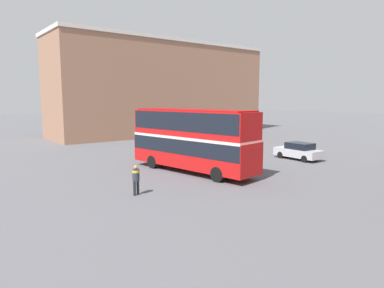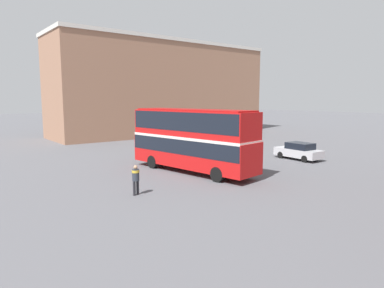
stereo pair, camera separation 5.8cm
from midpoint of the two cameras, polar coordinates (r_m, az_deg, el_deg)
ground_plane at (r=24.96m, az=3.38°, el=-5.22°), size 240.00×240.00×0.00m
building_row_left at (r=54.88m, az=-4.74°, el=9.23°), size 9.80×34.60×14.25m
double_decker_bus at (r=25.66m, az=0.07°, el=1.29°), size 11.05×4.21×4.74m
pedestrian_foreground at (r=19.94m, az=-9.28°, el=-5.42°), size 0.52×0.52×1.75m
parked_car_kerb_near at (r=32.70m, az=17.41°, el=-1.12°), size 4.39×1.99×1.56m
parked_car_kerb_far at (r=43.97m, az=6.67°, el=1.39°), size 4.14×2.32×1.67m
parked_car_side_street at (r=36.88m, az=-1.39°, el=0.11°), size 4.32×2.19×1.42m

